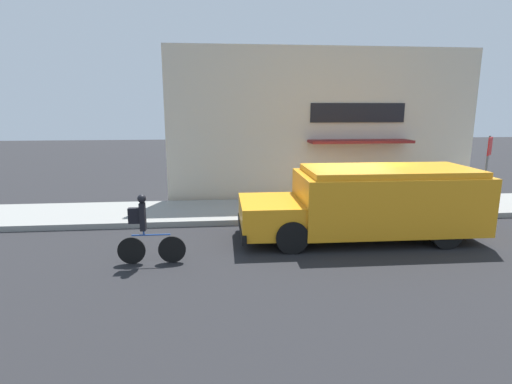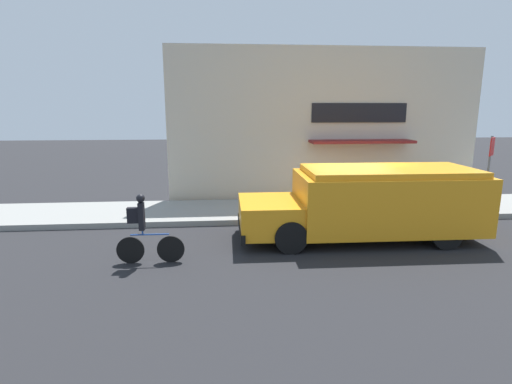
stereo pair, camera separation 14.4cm
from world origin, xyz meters
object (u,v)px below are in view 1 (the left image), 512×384
at_px(trash_bin, 353,191).
at_px(cyclist, 146,231).
at_px(stop_sign_post, 488,161).
at_px(school_bus, 371,201).

bearing_deg(trash_bin, cyclist, -144.24).
bearing_deg(stop_sign_post, trash_bin, 162.30).
bearing_deg(cyclist, stop_sign_post, 18.39).
bearing_deg(cyclist, trash_bin, 36.45).
bearing_deg(stop_sign_post, school_bus, -156.39).
distance_m(school_bus, trash_bin, 3.52).
bearing_deg(trash_bin, school_bus, -101.34).
height_order(school_bus, stop_sign_post, stop_sign_post).
bearing_deg(cyclist, school_bus, 13.25).
relative_size(stop_sign_post, trash_bin, 2.86).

